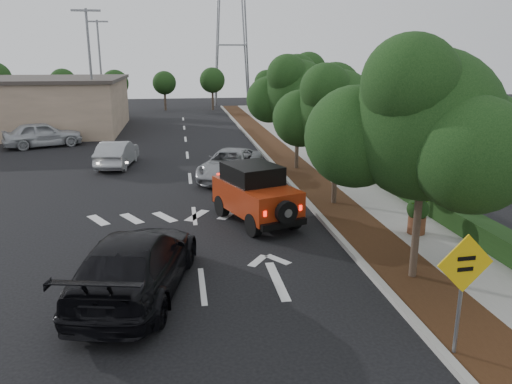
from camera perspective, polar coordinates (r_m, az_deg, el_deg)
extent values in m
plane|color=black|center=(13.38, -6.14, -10.61)|extent=(120.00, 120.00, 0.00)
cube|color=#9E9B93|center=(25.23, 2.95, 2.12)|extent=(0.20, 70.00, 0.15)
cube|color=black|center=(25.45, 5.15, 2.16)|extent=(1.80, 70.00, 0.12)
cube|color=gray|center=(25.96, 9.23, 2.29)|extent=(2.00, 70.00, 0.12)
cube|color=black|center=(26.35, 12.16, 3.09)|extent=(0.80, 70.00, 0.80)
cylinder|color=black|center=(18.73, -3.91, -1.58)|extent=(0.53, 0.84, 0.79)
cylinder|color=black|center=(19.39, 0.25, -0.95)|extent=(0.53, 0.84, 0.79)
cylinder|color=black|center=(16.60, -0.28, -3.79)|extent=(0.53, 0.84, 0.79)
cylinder|color=black|center=(17.34, 4.23, -2.98)|extent=(0.53, 0.84, 0.79)
cube|color=#9C290E|center=(17.83, 0.01, -0.59)|extent=(2.92, 4.06, 0.99)
cube|color=black|center=(17.88, -0.45, 2.15)|extent=(2.23, 2.46, 0.64)
cube|color=#9C290E|center=(19.05, -2.00, 0.20)|extent=(1.83, 1.50, 0.81)
cube|color=black|center=(16.39, 3.22, -3.71)|extent=(1.66, 0.74, 0.22)
cylinder|color=black|center=(16.13, 3.50, -2.35)|extent=(0.78, 0.46, 0.75)
cube|color=#FF190C|center=(15.96, 1.05, -2.51)|extent=(0.11, 0.07, 0.18)
cube|color=#FF190C|center=(16.65, 5.12, -1.82)|extent=(0.11, 0.07, 0.18)
imported|color=#95989C|center=(24.31, -2.94, 3.14)|extent=(4.02, 5.59, 1.41)
imported|color=black|center=(12.96, -13.56, -7.91)|extent=(3.43, 5.99, 1.63)
imported|color=#999CA1|center=(28.10, -15.58, 4.25)|extent=(2.03, 4.42, 1.40)
imported|color=#B1B5B9|center=(35.82, -23.21, 6.08)|extent=(5.26, 3.63, 1.66)
cylinder|color=slate|center=(10.62, 22.28, -11.30)|extent=(0.08, 0.08, 2.30)
cube|color=yellow|center=(10.29, 22.81, -7.54)|extent=(1.18, 0.09, 1.18)
cube|color=black|center=(10.24, 22.94, -7.02)|extent=(0.37, 0.03, 0.08)
cube|color=black|center=(10.32, 22.82, -8.15)|extent=(0.33, 0.03, 0.08)
cylinder|color=brown|center=(17.40, 17.87, -3.59)|extent=(0.59, 0.59, 0.58)
sphere|color=black|center=(17.24, 18.02, -1.86)|extent=(0.72, 0.72, 0.72)
imported|color=black|center=(17.22, 18.04, -1.60)|extent=(0.62, 0.54, 0.68)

